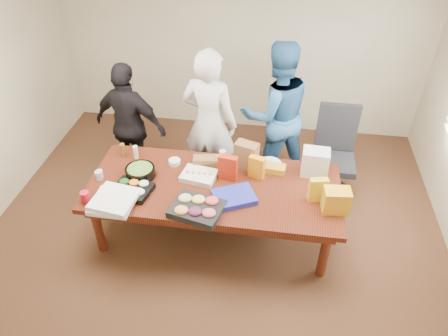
% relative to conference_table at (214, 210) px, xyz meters
% --- Properties ---
extents(floor, '(5.50, 5.00, 0.02)m').
position_rel_conference_table_xyz_m(floor, '(0.00, 0.00, -0.39)').
color(floor, '#47301E').
rests_on(floor, ground).
extents(ceiling, '(5.50, 5.00, 0.02)m').
position_rel_conference_table_xyz_m(ceiling, '(0.00, 0.00, 2.33)').
color(ceiling, white).
rests_on(ceiling, wall_back).
extents(wall_back, '(5.50, 0.04, 2.70)m').
position_rel_conference_table_xyz_m(wall_back, '(0.00, 2.50, 0.98)').
color(wall_back, beige).
rests_on(wall_back, floor).
extents(conference_table, '(2.80, 1.20, 0.75)m').
position_rel_conference_table_xyz_m(conference_table, '(0.00, 0.00, 0.00)').
color(conference_table, '#4C1C0F').
rests_on(conference_table, floor).
extents(office_chair, '(0.62, 0.62, 1.20)m').
position_rel_conference_table_xyz_m(office_chair, '(1.39, 0.90, 0.22)').
color(office_chair, black).
rests_on(office_chair, floor).
extents(person_center, '(0.80, 0.60, 1.96)m').
position_rel_conference_table_xyz_m(person_center, '(-0.20, 0.91, 0.61)').
color(person_center, silver).
rests_on(person_center, floor).
extents(person_right, '(1.16, 1.05, 1.96)m').
position_rel_conference_table_xyz_m(person_right, '(0.61, 1.26, 0.60)').
color(person_right, '#2D639A').
rests_on(person_right, floor).
extents(person_left, '(1.07, 0.63, 1.71)m').
position_rel_conference_table_xyz_m(person_left, '(-1.25, 0.90, 0.48)').
color(person_left, black).
rests_on(person_left, floor).
extents(veggie_tray, '(0.46, 0.39, 0.06)m').
position_rel_conference_table_xyz_m(veggie_tray, '(-0.86, -0.23, 0.41)').
color(veggie_tray, black).
rests_on(veggie_tray, conference_table).
extents(fruit_tray, '(0.59, 0.51, 0.08)m').
position_rel_conference_table_xyz_m(fruit_tray, '(-0.10, -0.44, 0.41)').
color(fruit_tray, black).
rests_on(fruit_tray, conference_table).
extents(sheet_cake, '(0.42, 0.35, 0.07)m').
position_rel_conference_table_xyz_m(sheet_cake, '(-0.19, 0.10, 0.41)').
color(sheet_cake, white).
rests_on(sheet_cake, conference_table).
extents(salad_bowl, '(0.42, 0.42, 0.11)m').
position_rel_conference_table_xyz_m(salad_bowl, '(-0.85, 0.05, 0.43)').
color(salad_bowl, black).
rests_on(salad_bowl, conference_table).
extents(chip_bag_blue, '(0.53, 0.48, 0.06)m').
position_rel_conference_table_xyz_m(chip_bag_blue, '(0.25, -0.19, 0.41)').
color(chip_bag_blue, '#2229A5').
rests_on(chip_bag_blue, conference_table).
extents(chip_bag_red, '(0.22, 0.12, 0.31)m').
position_rel_conference_table_xyz_m(chip_bag_red, '(0.14, 0.15, 0.53)').
color(chip_bag_red, '#B1270C').
rests_on(chip_bag_red, conference_table).
extents(chip_bag_yellow, '(0.20, 0.11, 0.28)m').
position_rel_conference_table_xyz_m(chip_bag_yellow, '(1.12, -0.08, 0.52)').
color(chip_bag_yellow, gold).
rests_on(chip_bag_yellow, conference_table).
extents(chip_bag_orange, '(0.20, 0.13, 0.28)m').
position_rel_conference_table_xyz_m(chip_bag_orange, '(0.45, 0.22, 0.51)').
color(chip_bag_orange, orange).
rests_on(chip_bag_orange, conference_table).
extents(mayo_jar, '(0.10, 0.10, 0.13)m').
position_rel_conference_table_xyz_m(mayo_jar, '(0.03, 0.48, 0.44)').
color(mayo_jar, white).
rests_on(mayo_jar, conference_table).
extents(mustard_bottle, '(0.06, 0.06, 0.16)m').
position_rel_conference_table_xyz_m(mustard_bottle, '(0.01, 0.34, 0.45)').
color(mustard_bottle, '#FDA922').
rests_on(mustard_bottle, conference_table).
extents(dressing_bottle, '(0.07, 0.07, 0.18)m').
position_rel_conference_table_xyz_m(dressing_bottle, '(-1.17, 0.38, 0.47)').
color(dressing_bottle, brown).
rests_on(dressing_bottle, conference_table).
extents(ranch_bottle, '(0.07, 0.07, 0.17)m').
position_rel_conference_table_xyz_m(ranch_bottle, '(-1.01, 0.37, 0.46)').
color(ranch_bottle, '#EDECCE').
rests_on(ranch_bottle, conference_table).
extents(banana_bunch, '(0.25, 0.16, 0.08)m').
position_rel_conference_table_xyz_m(banana_bunch, '(0.65, 0.35, 0.42)').
color(banana_bunch, gold).
rests_on(banana_bunch, conference_table).
extents(bread_loaf, '(0.33, 0.17, 0.12)m').
position_rel_conference_table_xyz_m(bread_loaf, '(-0.14, 0.33, 0.44)').
color(bread_loaf, brown).
rests_on(bread_loaf, conference_table).
extents(kraft_bag, '(0.29, 0.22, 0.34)m').
position_rel_conference_table_xyz_m(kraft_bag, '(0.32, 0.37, 0.54)').
color(kraft_bag, brown).
rests_on(kraft_bag, conference_table).
extents(red_cup, '(0.10, 0.10, 0.13)m').
position_rel_conference_table_xyz_m(red_cup, '(-1.30, -0.45, 0.44)').
color(red_cup, red).
rests_on(red_cup, conference_table).
extents(clear_cup_a, '(0.08, 0.08, 0.10)m').
position_rel_conference_table_xyz_m(clear_cup_a, '(-1.30, -0.05, 0.42)').
color(clear_cup_a, silver).
rests_on(clear_cup_a, conference_table).
extents(clear_cup_b, '(0.09, 0.09, 0.11)m').
position_rel_conference_table_xyz_m(clear_cup_b, '(-1.30, -0.08, 0.43)').
color(clear_cup_b, silver).
rests_on(clear_cup_b, conference_table).
extents(pizza_box_lower, '(0.44, 0.44, 0.05)m').
position_rel_conference_table_xyz_m(pizza_box_lower, '(-1.00, -0.45, 0.40)').
color(pizza_box_lower, white).
rests_on(pizza_box_lower, conference_table).
extents(pizza_box_upper, '(0.49, 0.49, 0.05)m').
position_rel_conference_table_xyz_m(pizza_box_upper, '(-0.97, -0.45, 0.45)').
color(pizza_box_upper, white).
rests_on(pizza_box_upper, pizza_box_lower).
extents(plate_a, '(0.30, 0.30, 0.02)m').
position_rel_conference_table_xyz_m(plate_a, '(0.59, 0.47, 0.38)').
color(plate_a, white).
rests_on(plate_a, conference_table).
extents(plate_b, '(0.26, 0.26, 0.01)m').
position_rel_conference_table_xyz_m(plate_b, '(0.61, 0.47, 0.38)').
color(plate_b, silver).
rests_on(plate_b, conference_table).
extents(dip_bowl_a, '(0.17, 0.17, 0.06)m').
position_rel_conference_table_xyz_m(dip_bowl_a, '(0.58, 0.41, 0.40)').
color(dip_bowl_a, beige).
rests_on(dip_bowl_a, conference_table).
extents(dip_bowl_b, '(0.17, 0.17, 0.06)m').
position_rel_conference_table_xyz_m(dip_bowl_b, '(-0.52, 0.32, 0.40)').
color(dip_bowl_b, '#EFEBC1').
rests_on(dip_bowl_b, conference_table).
extents(grocery_bag_white, '(0.31, 0.23, 0.32)m').
position_rel_conference_table_xyz_m(grocery_bag_white, '(1.10, 0.38, 0.53)').
color(grocery_bag_white, silver).
rests_on(grocery_bag_white, conference_table).
extents(grocery_bag_yellow, '(0.28, 0.21, 0.27)m').
position_rel_conference_table_xyz_m(grocery_bag_yellow, '(1.30, -0.21, 0.51)').
color(grocery_bag_yellow, gold).
rests_on(grocery_bag_yellow, conference_table).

